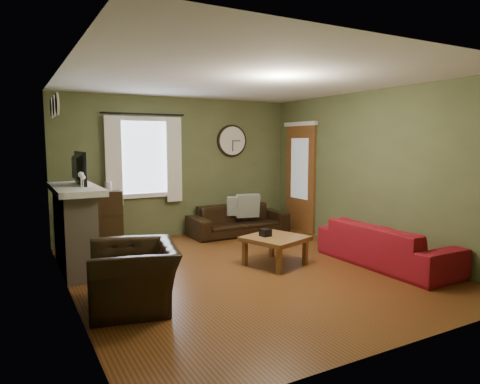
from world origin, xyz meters
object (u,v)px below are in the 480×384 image
sofa_red (386,245)px  armchair (134,276)px  sofa_brown (238,220)px  coffee_table (275,251)px  bookshelf (98,219)px

sofa_red → armchair: bearing=86.6°
sofa_brown → coffee_table: (-0.52, -2.08, -0.07)m
sofa_brown → armchair: (-2.74, -2.67, 0.06)m
sofa_red → coffee_table: (-1.39, 0.80, -0.10)m
armchair → coffee_table: (2.22, 0.59, -0.13)m
sofa_brown → coffee_table: bearing=-104.0°
sofa_brown → sofa_red: (0.87, -2.88, 0.02)m
bookshelf → armchair: 2.97m
sofa_brown → sofa_red: size_ratio=0.92×
bookshelf → sofa_brown: size_ratio=0.49×
armchair → coffee_table: armchair is taller
sofa_brown → sofa_red: sofa_red is taller
sofa_red → sofa_brown: bearing=16.8°
sofa_brown → sofa_red: 3.01m
sofa_red → coffee_table: bearing=60.1°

